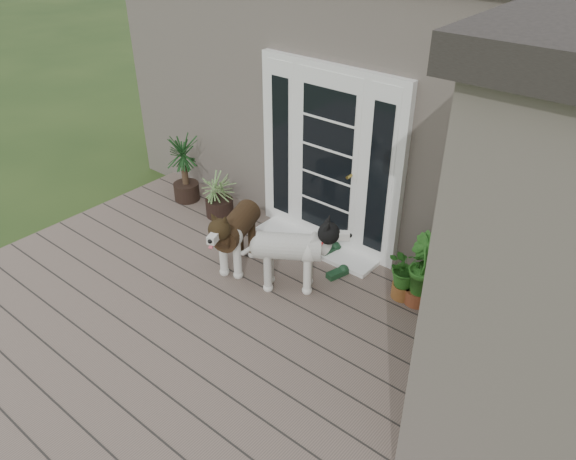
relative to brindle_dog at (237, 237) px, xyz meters
The scene contains 14 objects.
deck 1.37m from the brindle_dog, 60.22° to the right, with size 6.20×4.60×0.12m, color #6B5B4C.
house_main 3.36m from the brindle_dog, 78.44° to the left, with size 7.40×4.00×3.10m, color #665E54.
door_unit 1.35m from the brindle_dog, 67.82° to the left, with size 1.90×0.14×2.15m, color white.
door_step 1.05m from the brindle_dog, 63.43° to the left, with size 1.60×0.40×0.05m, color white.
brindle_dog is the anchor object (origin of this frame).
white_dog 0.70m from the brindle_dog, ahead, with size 0.39×0.92×0.76m, color white, non-canonical shape.
spider_plant 1.20m from the brindle_dog, 145.87° to the left, with size 0.60×0.60×0.64m, color #90B770, non-canonical shape.
yucca 1.79m from the brindle_dog, 157.33° to the left, with size 0.66×0.66×0.95m, color black, non-canonical shape.
herb_a 1.87m from the brindle_dog, 21.89° to the left, with size 0.40×0.40×0.51m, color #19571D.
herb_b 2.02m from the brindle_dog, 20.61° to the left, with size 0.39×0.39×0.58m, color #245819.
herb_c 2.48m from the brindle_dog, 16.95° to the left, with size 0.36×0.36×0.55m, color #1D4D16.
sapling 2.88m from the brindle_dog, ahead, with size 0.53×0.53×1.82m, color #275F1B, non-canonical shape.
clog_left 1.14m from the brindle_dog, 52.15° to the left, with size 0.15×0.32×0.09m, color black, non-canonical shape.
clog_right 1.18m from the brindle_dog, 29.17° to the left, with size 0.14×0.29×0.09m, color #15361E, non-canonical shape.
Camera 1 is at (3.12, -2.15, 3.84)m, focal length 34.79 mm.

